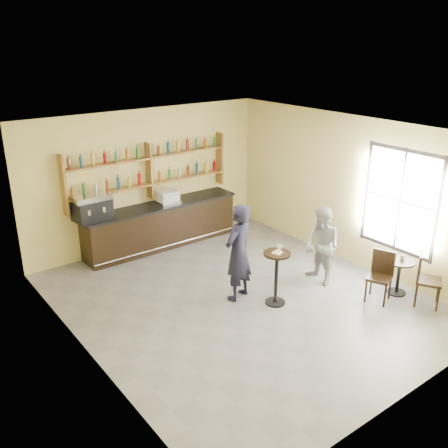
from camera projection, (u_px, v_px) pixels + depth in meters
floor at (241, 299)px, 9.52m from camera, size 7.00×7.00×0.00m
ceiling at (243, 132)px, 8.37m from camera, size 7.00×7.00×0.00m
wall_back at (147, 178)px, 11.56m from camera, size 7.00×0.00×7.00m
wall_front at (415, 298)px, 6.34m from camera, size 7.00×0.00×7.00m
wall_left at (82, 265)px, 7.26m from camera, size 0.00×7.00×7.00m
wall_right at (351, 191)px, 10.64m from camera, size 0.00×7.00×7.00m
window_pane at (400, 201)px, 9.70m from camera, size 0.00×2.00×2.00m
window_frame at (400, 201)px, 9.70m from camera, size 0.04×1.70×2.10m
shelf_unit at (149, 171)px, 11.38m from camera, size 4.00×0.26×1.40m
liquor_bottles at (149, 164)px, 11.32m from camera, size 3.68×0.10×1.00m
bar_counter at (161, 225)px, 11.75m from camera, size 3.84×0.75×1.04m
espresso_machine at (92, 207)px, 10.54m from camera, size 0.81×0.57×0.55m
pastry_case at (167, 197)px, 11.62m from camera, size 0.54×0.46×0.29m
pedestal_table at (276, 278)px, 9.21m from camera, size 0.60×0.60×1.03m
napkin at (277, 253)px, 9.03m from camera, size 0.22×0.22×0.00m
donut at (278, 252)px, 9.02m from camera, size 0.13×0.13×0.04m
cup_pedestal at (279, 247)px, 9.16m from camera, size 0.12×0.12×0.09m
man_main at (238, 253)px, 9.26m from camera, size 0.79×0.63×1.88m
cafe_table at (398, 277)px, 9.64m from camera, size 0.64×0.64×0.70m
cup_cafe at (403, 257)px, 9.52m from camera, size 0.12×0.12×0.10m
chair_west at (379, 277)px, 9.31m from camera, size 0.54×0.54×0.97m
chair_south at (429, 280)px, 9.16m from camera, size 0.60×0.60×1.02m
patron_second at (322, 246)px, 9.90m from camera, size 0.69×0.84×1.60m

